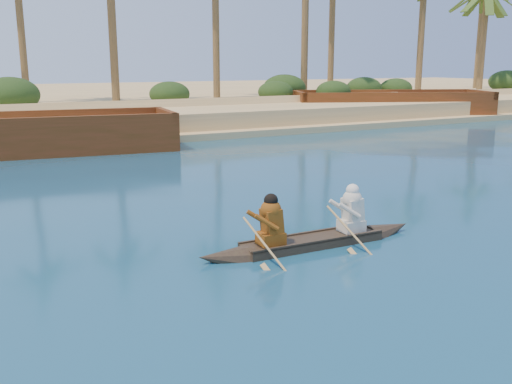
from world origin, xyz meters
TOP-DOWN VIEW (x-y plane):
  - sandy_embankment at (0.00, 46.89)m, footprint 150.00×51.00m
  - shrub_cluster at (0.00, 31.50)m, footprint 100.00×6.00m
  - canoe at (2.41, 5.11)m, footprint 5.36×0.82m
  - barge_mid at (-0.96, 22.10)m, footprint 12.55×5.55m
  - barge_right at (23.87, 27.00)m, footprint 14.44×9.54m

SIDE VIEW (x-z plane):
  - canoe at x=2.41m, z-range -0.45..1.02m
  - sandy_embankment at x=0.00m, z-range -0.22..1.28m
  - barge_mid at x=-0.96m, z-range -0.30..1.72m
  - barge_right at x=23.87m, z-range -0.34..1.95m
  - shrub_cluster at x=0.00m, z-range 0.00..2.40m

